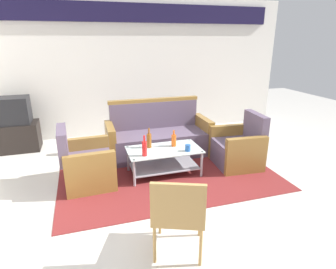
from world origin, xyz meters
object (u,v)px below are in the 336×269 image
object	(u,v)px
armchair_right	(238,148)
cup	(188,148)
wicker_chair	(179,211)
bottle_brown	(149,140)
coffee_table	(164,158)
television	(12,111)
bottle_red	(145,148)
tv_stand	(16,137)
bottle_orange	(174,140)
armchair_left	(86,165)
couch	(158,138)

from	to	relation	value
armchair_right	cup	world-z (taller)	armchair_right
wicker_chair	bottle_brown	bearing A→B (deg)	106.99
coffee_table	television	size ratio (longest dim) A/B	1.83
armchair_right	wicker_chair	bearing A→B (deg)	140.05
bottle_red	tv_stand	bearing A→B (deg)	136.26
bottle_red	bottle_orange	world-z (taller)	bottle_red
bottle_brown	cup	distance (m)	0.60
armchair_left	bottle_brown	bearing A→B (deg)	94.08
bottle_brown	bottle_orange	distance (m)	0.38
armchair_right	bottle_orange	xyz separation A→B (m)	(-1.07, 0.12, 0.22)
armchair_left	coffee_table	xyz separation A→B (m)	(1.14, -0.02, -0.02)
cup	tv_stand	distance (m)	3.29
coffee_table	tv_stand	xyz separation A→B (m)	(-2.34, 1.76, -0.01)
armchair_left	television	world-z (taller)	television
bottle_red	tv_stand	xyz separation A→B (m)	(-2.01, 1.92, -0.26)
couch	television	xyz separation A→B (m)	(-2.46, 0.98, 0.44)
cup	tv_stand	world-z (taller)	tv_stand
armchair_left	cup	xyz separation A→B (m)	(1.46, -0.20, 0.17)
bottle_red	bottle_orange	size ratio (longest dim) A/B	1.18
couch	cup	distance (m)	0.99
couch	bottle_brown	world-z (taller)	couch
couch	television	world-z (taller)	television
bottle_red	television	size ratio (longest dim) A/B	0.50
armchair_left	bottle_brown	xyz separation A→B (m)	(0.95, 0.11, 0.24)
armchair_left	coffee_table	size ratio (longest dim) A/B	0.77
bottle_red	couch	bearing A→B (deg)	64.24
coffee_table	wicker_chair	xyz separation A→B (m)	(-0.36, -1.70, 0.22)
cup	armchair_left	bearing A→B (deg)	172.21
armchair_right	bottle_brown	bearing A→B (deg)	87.42
coffee_table	armchair_left	bearing A→B (deg)	178.84
coffee_table	bottle_red	xyz separation A→B (m)	(-0.33, -0.16, 0.25)
armchair_left	bottle_brown	distance (m)	0.98
couch	bottle_red	size ratio (longest dim) A/B	5.95
television	bottle_red	bearing A→B (deg)	136.37
bottle_brown	cup	bearing A→B (deg)	-31.47
bottle_brown	coffee_table	bearing A→B (deg)	-34.88
tv_stand	wicker_chair	size ratio (longest dim) A/B	0.95
cup	television	size ratio (longest dim) A/B	0.17
armchair_right	bottle_brown	world-z (taller)	armchair_right
coffee_table	cup	bearing A→B (deg)	-29.22
television	armchair_right	bearing A→B (deg)	153.53
bottle_brown	bottle_red	distance (m)	0.33
armchair_left	tv_stand	xyz separation A→B (m)	(-1.20, 1.74, -0.03)
coffee_table	armchair_right	bearing A→B (deg)	-1.65
armchair_left	cup	distance (m)	1.48
cup	bottle_brown	bearing A→B (deg)	148.53
armchair_right	coffee_table	xyz separation A→B (m)	(-1.25, 0.04, -0.02)
coffee_table	bottle_red	size ratio (longest dim) A/B	3.63
cup	tv_stand	bearing A→B (deg)	143.87
bottle_red	wicker_chair	bearing A→B (deg)	-91.02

